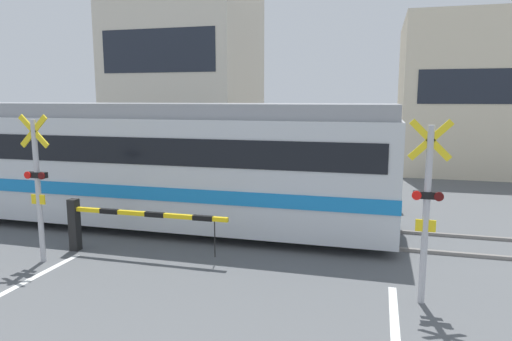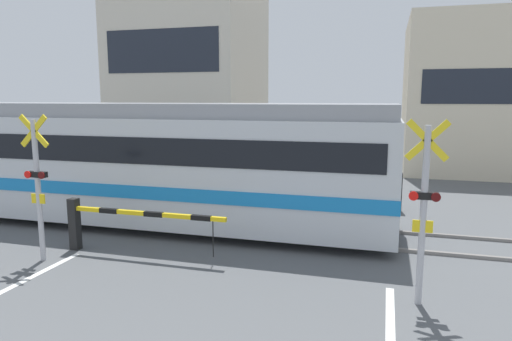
# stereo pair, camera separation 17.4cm
# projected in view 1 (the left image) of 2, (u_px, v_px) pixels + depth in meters

# --- Properties ---
(rail_track_near) EXTENTS (50.00, 0.10, 0.08)m
(rail_track_near) POSITION_uv_depth(u_px,v_px,m) (249.00, 237.00, 11.21)
(rail_track_near) COLOR gray
(rail_track_near) RESTS_ON ground_plane
(rail_track_far) EXTENTS (50.00, 0.10, 0.08)m
(rail_track_far) POSITION_uv_depth(u_px,v_px,m) (264.00, 222.00, 12.57)
(rail_track_far) COLOR gray
(rail_track_far) RESTS_ON ground_plane
(commuter_train) EXTENTS (15.06, 3.04, 3.28)m
(commuter_train) POSITION_uv_depth(u_px,v_px,m) (117.00, 159.00, 12.66)
(commuter_train) COLOR silver
(commuter_train) RESTS_ON ground_plane
(crossing_barrier_near) EXTENTS (3.75, 0.20, 1.18)m
(crossing_barrier_near) POSITION_uv_depth(u_px,v_px,m) (110.00, 220.00, 10.02)
(crossing_barrier_near) COLOR black
(crossing_barrier_near) RESTS_ON ground_plane
(crossing_barrier_far) EXTENTS (3.75, 0.20, 1.18)m
(crossing_barrier_far) POSITION_uv_depth(u_px,v_px,m) (366.00, 185.00, 14.08)
(crossing_barrier_far) COLOR black
(crossing_barrier_far) RESTS_ON ground_plane
(crossing_signal_left) EXTENTS (0.68, 0.15, 3.09)m
(crossing_signal_left) POSITION_uv_depth(u_px,v_px,m) (38.00, 182.00, 9.38)
(crossing_signal_left) COLOR #B2B2B7
(crossing_signal_left) RESTS_ON ground_plane
(crossing_signal_right) EXTENTS (0.68, 0.15, 3.09)m
(crossing_signal_right) POSITION_uv_depth(u_px,v_px,m) (427.00, 204.00, 7.44)
(crossing_signal_right) COLOR #B2B2B7
(crossing_signal_right) RESTS_ON ground_plane
(pedestrian) EXTENTS (0.38, 0.23, 1.77)m
(pedestrian) POSITION_uv_depth(u_px,v_px,m) (303.00, 160.00, 17.92)
(pedestrian) COLOR #33384C
(pedestrian) RESTS_ON ground_plane
(building_left_of_street) EXTENTS (7.02, 7.05, 10.30)m
(building_left_of_street) POSITION_uv_depth(u_px,v_px,m) (187.00, 66.00, 25.27)
(building_left_of_street) COLOR beige
(building_left_of_street) RESTS_ON ground_plane
(building_right_of_street) EXTENTS (6.79, 7.05, 7.06)m
(building_right_of_street) POSITION_uv_depth(u_px,v_px,m) (475.00, 96.00, 21.73)
(building_right_of_street) COLOR beige
(building_right_of_street) RESTS_ON ground_plane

